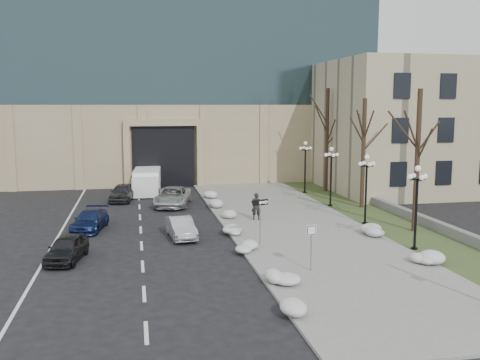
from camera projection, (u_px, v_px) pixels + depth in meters
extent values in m
plane|color=black|center=(304.00, 300.00, 22.13)|extent=(160.00, 160.00, 0.00)
cube|color=gray|center=(290.00, 222.00, 36.39)|extent=(9.00, 40.00, 0.12)
cube|color=gray|center=(225.00, 225.00, 35.53)|extent=(0.30, 40.00, 0.14)
cube|color=#3A4A25|center=(378.00, 219.00, 37.64)|extent=(4.00, 40.00, 0.10)
cube|color=slate|center=(392.00, 208.00, 39.92)|extent=(0.50, 30.00, 0.70)
cube|color=tan|center=(176.00, 140.00, 61.99)|extent=(40.00, 20.00, 8.00)
cube|color=black|center=(163.00, 156.00, 53.00)|extent=(6.00, 2.50, 6.00)
cube|color=tan|center=(163.00, 123.00, 51.18)|extent=(7.50, 0.60, 0.60)
cube|color=tan|center=(127.00, 158.00, 50.97)|extent=(0.60, 0.60, 6.00)
cube|color=tan|center=(200.00, 156.00, 52.31)|extent=(0.60, 0.60, 6.00)
cube|color=tan|center=(431.00, 125.00, 52.70)|extent=(22.00, 18.00, 12.00)
cube|color=black|center=(398.00, 174.00, 42.92)|extent=(1.40, 0.25, 2.00)
cube|color=black|center=(443.00, 173.00, 43.68)|extent=(1.40, 0.25, 2.00)
cube|color=black|center=(400.00, 130.00, 42.43)|extent=(1.40, 0.25, 2.00)
cube|color=black|center=(446.00, 130.00, 43.19)|extent=(1.40, 0.25, 2.00)
cube|color=black|center=(402.00, 86.00, 41.94)|extent=(1.40, 0.25, 2.00)
cube|color=black|center=(448.00, 86.00, 42.70)|extent=(1.40, 0.25, 2.00)
imported|color=black|center=(67.00, 248.00, 27.59)|extent=(2.24, 4.11, 1.32)
imported|color=#A7AAAF|center=(181.00, 227.00, 32.36)|extent=(1.78, 4.03, 1.29)
imported|color=navy|center=(90.00, 220.00, 34.42)|extent=(2.53, 4.60, 1.26)
imported|color=#B8B8B8|center=(173.00, 197.00, 42.59)|extent=(3.59, 5.84, 1.51)
imported|color=#313237|center=(123.00, 192.00, 44.76)|extent=(2.48, 4.53, 1.46)
imported|color=black|center=(256.00, 206.00, 36.87)|extent=(0.76, 0.57, 1.88)
cube|color=white|center=(147.00, 181.00, 49.40)|extent=(2.71, 5.46, 2.12)
cube|color=white|center=(146.00, 187.00, 46.29)|extent=(2.34, 1.85, 1.70)
cylinder|color=black|center=(133.00, 193.00, 46.45)|extent=(0.32, 0.76, 0.74)
cylinder|color=black|center=(158.00, 193.00, 46.71)|extent=(0.32, 0.76, 0.74)
cylinder|color=black|center=(137.00, 186.00, 50.94)|extent=(0.32, 0.76, 0.74)
cylinder|color=black|center=(159.00, 185.00, 51.19)|extent=(0.32, 0.76, 0.74)
cylinder|color=slate|center=(260.00, 224.00, 30.08)|extent=(0.06, 0.06, 2.69)
cube|color=black|center=(260.00, 202.00, 29.91)|extent=(0.95, 0.33, 0.33)
cube|color=white|center=(263.00, 202.00, 29.96)|extent=(0.45, 0.15, 0.12)
cone|color=white|center=(267.00, 202.00, 30.07)|extent=(0.30, 0.32, 0.27)
cylinder|color=slate|center=(311.00, 250.00, 25.51)|extent=(0.06, 0.06, 2.31)
cube|color=white|center=(311.00, 230.00, 25.38)|extent=(0.51, 0.07, 0.50)
cube|color=black|center=(312.00, 230.00, 25.36)|extent=(0.44, 0.04, 0.44)
cube|color=white|center=(312.00, 230.00, 25.35)|extent=(0.38, 0.03, 0.38)
ellipsoid|color=silver|center=(299.00, 308.00, 20.45)|extent=(1.10, 1.60, 0.36)
ellipsoid|color=silver|center=(276.00, 278.00, 24.01)|extent=(1.10, 1.60, 0.36)
ellipsoid|color=silver|center=(247.00, 248.00, 28.98)|extent=(1.10, 1.60, 0.36)
ellipsoid|color=silver|center=(235.00, 230.00, 33.06)|extent=(1.10, 1.60, 0.36)
ellipsoid|color=silver|center=(230.00, 216.00, 37.37)|extent=(1.10, 1.60, 0.36)
ellipsoid|color=silver|center=(214.00, 204.00, 41.67)|extent=(1.10, 1.60, 0.36)
ellipsoid|color=silver|center=(208.00, 195.00, 45.84)|extent=(1.10, 1.60, 0.36)
ellipsoid|color=silver|center=(424.00, 259.00, 26.92)|extent=(1.10, 1.60, 0.36)
ellipsoid|color=silver|center=(372.00, 232.00, 32.60)|extent=(1.10, 1.60, 0.36)
cylinder|color=black|center=(414.00, 249.00, 29.53)|extent=(0.36, 0.36, 0.20)
cylinder|color=black|center=(416.00, 215.00, 29.27)|extent=(0.14, 0.14, 4.00)
cylinder|color=black|center=(417.00, 179.00, 28.99)|extent=(0.10, 0.90, 0.10)
cylinder|color=black|center=(417.00, 179.00, 28.99)|extent=(0.90, 0.10, 0.10)
sphere|color=white|center=(418.00, 168.00, 28.90)|extent=(0.32, 0.32, 0.32)
sphere|color=white|center=(425.00, 176.00, 29.05)|extent=(0.28, 0.28, 0.28)
sphere|color=white|center=(410.00, 177.00, 28.88)|extent=(0.28, 0.28, 0.28)
sphere|color=white|center=(413.00, 176.00, 29.40)|extent=(0.28, 0.28, 0.28)
sphere|color=white|center=(422.00, 178.00, 28.53)|extent=(0.28, 0.28, 0.28)
cylinder|color=black|center=(365.00, 224.00, 35.85)|extent=(0.36, 0.36, 0.20)
cylinder|color=black|center=(366.00, 196.00, 35.58)|extent=(0.14, 0.14, 4.00)
cylinder|color=black|center=(367.00, 166.00, 35.30)|extent=(0.10, 0.90, 0.10)
cylinder|color=black|center=(367.00, 166.00, 35.30)|extent=(0.90, 0.10, 0.10)
sphere|color=white|center=(367.00, 157.00, 35.22)|extent=(0.32, 0.32, 0.32)
sphere|color=white|center=(373.00, 164.00, 35.37)|extent=(0.28, 0.28, 0.28)
sphere|color=white|center=(360.00, 164.00, 35.19)|extent=(0.28, 0.28, 0.28)
sphere|color=white|center=(364.00, 163.00, 35.72)|extent=(0.28, 0.28, 0.28)
sphere|color=white|center=(370.00, 164.00, 34.84)|extent=(0.28, 0.28, 0.28)
cylinder|color=black|center=(330.00, 206.00, 42.16)|extent=(0.36, 0.36, 0.20)
cylinder|color=black|center=(331.00, 182.00, 41.89)|extent=(0.14, 0.14, 4.00)
cylinder|color=black|center=(331.00, 157.00, 41.61)|extent=(0.10, 0.90, 0.10)
cylinder|color=black|center=(331.00, 157.00, 41.61)|extent=(0.90, 0.10, 0.10)
sphere|color=white|center=(332.00, 149.00, 41.53)|extent=(0.32, 0.32, 0.32)
sphere|color=white|center=(337.00, 155.00, 41.68)|extent=(0.28, 0.28, 0.28)
sphere|color=white|center=(326.00, 155.00, 41.51)|extent=(0.28, 0.28, 0.28)
sphere|color=white|center=(329.00, 154.00, 42.03)|extent=(0.28, 0.28, 0.28)
sphere|color=white|center=(334.00, 155.00, 41.16)|extent=(0.28, 0.28, 0.28)
cylinder|color=black|center=(305.00, 193.00, 48.48)|extent=(0.36, 0.36, 0.20)
cylinder|color=black|center=(305.00, 172.00, 48.21)|extent=(0.14, 0.14, 4.00)
cylinder|color=black|center=(305.00, 150.00, 47.93)|extent=(0.10, 0.90, 0.10)
cylinder|color=black|center=(305.00, 150.00, 47.93)|extent=(0.90, 0.10, 0.10)
sphere|color=white|center=(306.00, 143.00, 47.85)|extent=(0.32, 0.32, 0.32)
sphere|color=white|center=(310.00, 148.00, 47.99)|extent=(0.28, 0.28, 0.28)
sphere|color=white|center=(301.00, 148.00, 47.82)|extent=(0.28, 0.28, 0.28)
sphere|color=white|center=(304.00, 148.00, 48.35)|extent=(0.28, 0.28, 0.28)
sphere|color=white|center=(307.00, 149.00, 47.47)|extent=(0.28, 0.28, 0.28)
cylinder|color=black|center=(417.00, 162.00, 33.22)|extent=(0.32, 0.32, 9.00)
cylinder|color=black|center=(363.00, 154.00, 41.03)|extent=(0.32, 0.32, 8.50)
cylinder|color=black|center=(327.00, 141.00, 48.73)|extent=(0.32, 0.32, 9.50)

